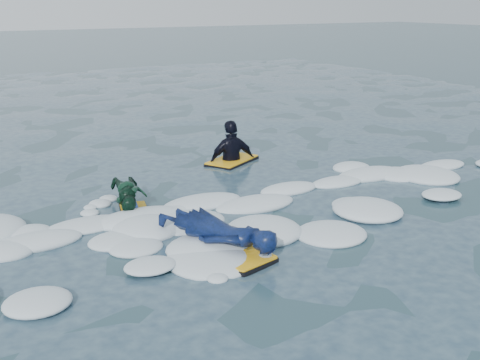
# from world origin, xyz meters

# --- Properties ---
(ground) EXTENTS (120.00, 120.00, 0.00)m
(ground) POSITION_xyz_m (0.00, 0.00, 0.00)
(ground) COLOR #173139
(ground) RESTS_ON ground
(foam_band) EXTENTS (12.00, 3.10, 0.30)m
(foam_band) POSITION_xyz_m (0.00, 1.03, 0.00)
(foam_band) COLOR silver
(foam_band) RESTS_ON ground
(prone_woman_unit) EXTENTS (1.27, 1.86, 0.46)m
(prone_woman_unit) POSITION_xyz_m (-0.44, 0.04, 0.24)
(prone_woman_unit) COLOR black
(prone_woman_unit) RESTS_ON ground
(prone_child_unit) EXTENTS (0.83, 1.22, 0.43)m
(prone_child_unit) POSITION_xyz_m (-0.93, 2.12, 0.22)
(prone_child_unit) COLOR black
(prone_child_unit) RESTS_ON ground
(waiting_rider_unit) EXTENTS (1.30, 1.11, 1.70)m
(waiting_rider_unit) POSITION_xyz_m (1.74, 3.73, 0.01)
(waiting_rider_unit) COLOR black
(waiting_rider_unit) RESTS_ON ground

